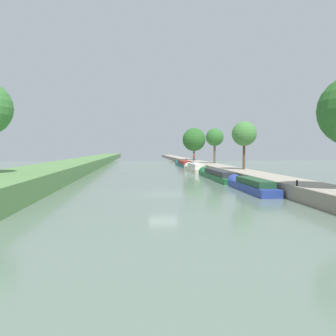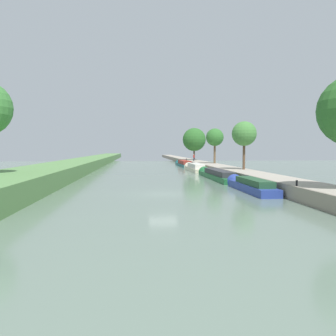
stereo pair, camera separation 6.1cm
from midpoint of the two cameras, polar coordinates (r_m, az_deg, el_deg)
The scene contains 14 objects.
ground_plane at distance 29.49m, azimuth -0.80°, elevation -4.51°, with size 160.00×160.00×0.00m, color slate.
left_grassy_bank at distance 31.34m, azimuth -26.17°, elevation -2.73°, with size 7.09×260.00×1.80m.
right_towpath at distance 32.57m, azimuth 20.50°, elevation -3.00°, with size 3.88×260.00×1.10m.
stone_quay at distance 31.72m, azimuth 17.14°, elevation -3.05°, with size 0.25×260.00×1.15m.
narrowboat_blue at distance 32.82m, azimuth 13.90°, elevation -2.90°, with size 1.82×10.42×1.77m.
narrowboat_green at distance 45.17m, azimuth 8.25°, elevation -1.15°, with size 1.94×15.72×1.89m.
narrowboat_cream at distance 60.97m, azimuth 4.59°, elevation 0.06°, with size 2.08×13.22×2.04m.
narrowboat_teal at distance 76.92m, azimuth 2.69°, elevation 0.74°, with size 2.09×15.99×2.06m.
tree_rightbank_midnear at distance 47.87m, azimuth 13.00°, elevation 5.73°, with size 3.44×3.44×6.76m.
tree_rightbank_midfar at distance 66.95m, azimuth 8.07°, elevation 5.22°, with size 3.50×3.50×6.96m.
tree_rightbank_far at distance 87.42m, azimuth 4.54°, elevation 4.89°, with size 6.05×6.05×8.35m.
person_walking at distance 78.35m, azimuth 4.48°, elevation 1.83°, with size 0.34×0.34×1.66m.
mooring_bollard_near at distance 27.96m, azimuth 21.31°, elevation -2.42°, with size 0.16×0.16×0.45m.
mooring_bollard_far at distance 84.39m, azimuth 3.21°, elevation 1.50°, with size 0.16×0.16×0.45m.
Camera 2 is at (-2.27, -29.13, 4.02)m, focal length 35.46 mm.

